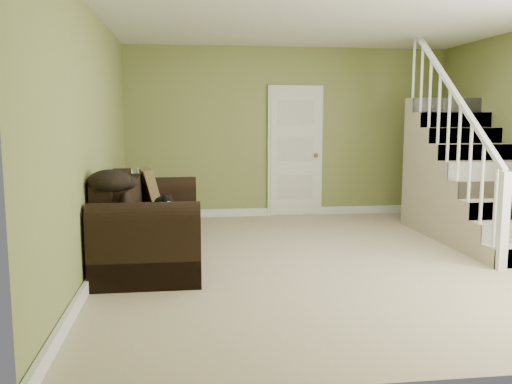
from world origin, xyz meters
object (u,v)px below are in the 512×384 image
object	(u,v)px
side_table	(139,208)
sofa	(147,228)
cat	(163,204)
banana	(164,219)

from	to	relation	value
side_table	sofa	bearing A→B (deg)	-81.78
sofa	side_table	bearing A→B (deg)	98.22
sofa	cat	world-z (taller)	sofa
cat	banana	size ratio (longest dim) A/B	2.89
side_table	cat	distance (m)	1.47
cat	side_table	bearing A→B (deg)	87.87
cat	banana	bearing A→B (deg)	-103.71
side_table	banana	distance (m)	1.94
cat	banana	xyz separation A→B (m)	(0.03, -0.49, -0.07)
sofa	cat	bearing A→B (deg)	24.69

